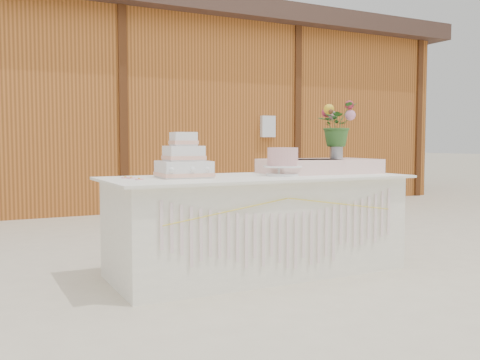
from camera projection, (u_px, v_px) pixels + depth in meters
name	position (u px, v px, depth m)	size (l,w,h in m)	color
ground	(257.00, 272.00, 4.27)	(80.00, 80.00, 0.00)	beige
barn	(93.00, 106.00, 9.47)	(12.60, 4.60, 3.30)	#AE5F24
cake_table	(258.00, 224.00, 4.24)	(2.40, 1.00, 0.77)	silver
wedding_cake	(184.00, 162.00, 4.04)	(0.40, 0.40, 0.34)	white
pink_cake_stand	(283.00, 160.00, 4.27)	(0.31, 0.31, 0.22)	white
satin_runner	(319.00, 166.00, 4.62)	(0.97, 0.56, 0.12)	#F8CFC8
flower_vase	(336.00, 150.00, 4.68)	(0.11, 0.11, 0.16)	#A7A7AB
bouquet	(337.00, 119.00, 4.66)	(0.34, 0.30, 0.38)	#315F26
loose_flowers	(135.00, 177.00, 3.92)	(0.12, 0.30, 0.02)	pink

